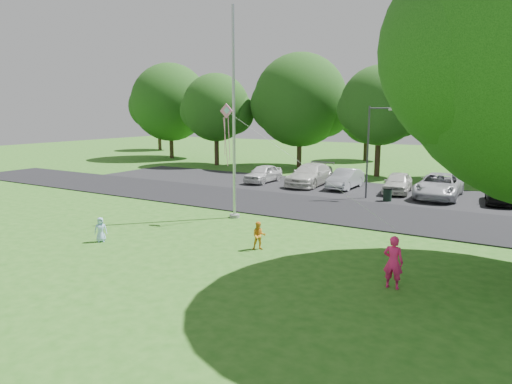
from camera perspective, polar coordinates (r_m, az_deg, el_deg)
The scene contains 13 objects.
ground at distance 16.73m, azimuth -2.08°, elevation -8.00°, with size 120.00×120.00×0.00m, color #2B661B.
park_road at distance 24.51m, azimuth 9.39°, elevation -2.20°, with size 60.00×6.00×0.06m, color black.
parking_strip at distance 30.56m, azimuth 13.85°, elevation 0.08°, with size 42.00×7.00×0.06m, color black.
flagpole at distance 22.02m, azimuth -2.77°, elevation 7.41°, with size 0.50×0.50×10.00m.
street_lamp at distance 27.64m, azimuth 14.28°, elevation 5.85°, with size 1.46×0.72×5.49m.
trash_can at distance 27.40m, azimuth 16.11°, elevation -0.36°, with size 0.51×0.51×0.81m.
tree_row at distance 38.24m, azimuth 20.43°, elevation 10.26°, with size 64.35×11.94×10.88m.
horizon_trees at distance 47.46m, azimuth 25.45°, elevation 8.06°, with size 77.46×7.20×7.02m.
parked_cars at distance 30.45m, azimuth 14.21°, elevation 1.40°, with size 16.98×5.51×1.49m.
woman at distance 14.19m, azimuth 16.77°, elevation -8.39°, with size 0.58×0.38×1.60m, color #FF2171.
child_yellow at distance 17.30m, azimuth 0.37°, elevation -5.49°, with size 0.53×0.41×1.09m, color orange.
child_blue at distance 19.38m, azimuth -18.84°, elevation -4.47°, with size 0.49×0.32×1.00m, color #A6D0FF.
kite at distance 21.06m, azimuth -3.34°, elevation 8.77°, with size 9.28×4.74×3.73m.
Camera 1 is at (8.63, -13.35, 5.20)m, focal length 32.00 mm.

